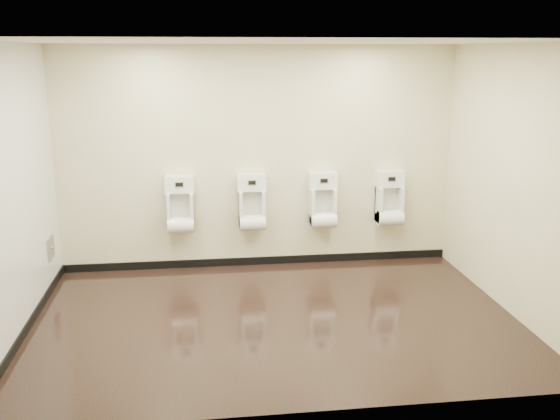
{
  "coord_description": "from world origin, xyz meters",
  "views": [
    {
      "loc": [
        -0.73,
        -5.97,
        2.71
      ],
      "look_at": [
        0.12,
        0.55,
        1.03
      ],
      "focal_mm": 40.0,
      "sensor_mm": 36.0,
      "label": 1
    }
  ],
  "objects_px": {
    "urinal_0": "(180,209)",
    "urinal_2": "(323,204)",
    "access_panel": "(51,248)",
    "urinal_1": "(252,206)",
    "urinal_3": "(390,202)"
  },
  "relations": [
    {
      "from": "urinal_3",
      "to": "urinal_0",
      "type": "bearing_deg",
      "value": 180.0
    },
    {
      "from": "urinal_2",
      "to": "urinal_3",
      "type": "xyz_separation_m",
      "value": [
        0.88,
        0.0,
        0.0
      ]
    },
    {
      "from": "access_panel",
      "to": "urinal_0",
      "type": "distance_m",
      "value": 1.58
    },
    {
      "from": "access_panel",
      "to": "urinal_0",
      "type": "relative_size",
      "value": 0.36
    },
    {
      "from": "access_panel",
      "to": "urinal_3",
      "type": "xyz_separation_m",
      "value": [
        4.17,
        0.43,
        0.31
      ]
    },
    {
      "from": "urinal_1",
      "to": "urinal_3",
      "type": "height_order",
      "value": "same"
    },
    {
      "from": "urinal_1",
      "to": "access_panel",
      "type": "bearing_deg",
      "value": -169.83
    },
    {
      "from": "urinal_1",
      "to": "urinal_2",
      "type": "bearing_deg",
      "value": 0.0
    },
    {
      "from": "urinal_0",
      "to": "urinal_1",
      "type": "distance_m",
      "value": 0.89
    },
    {
      "from": "access_panel",
      "to": "urinal_2",
      "type": "distance_m",
      "value": 3.33
    },
    {
      "from": "access_panel",
      "to": "urinal_3",
      "type": "height_order",
      "value": "urinal_3"
    },
    {
      "from": "access_panel",
      "to": "urinal_2",
      "type": "height_order",
      "value": "urinal_2"
    },
    {
      "from": "urinal_0",
      "to": "urinal_2",
      "type": "bearing_deg",
      "value": 0.0
    },
    {
      "from": "urinal_0",
      "to": "urinal_2",
      "type": "distance_m",
      "value": 1.8
    },
    {
      "from": "urinal_0",
      "to": "urinal_1",
      "type": "relative_size",
      "value": 1.0
    }
  ]
}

